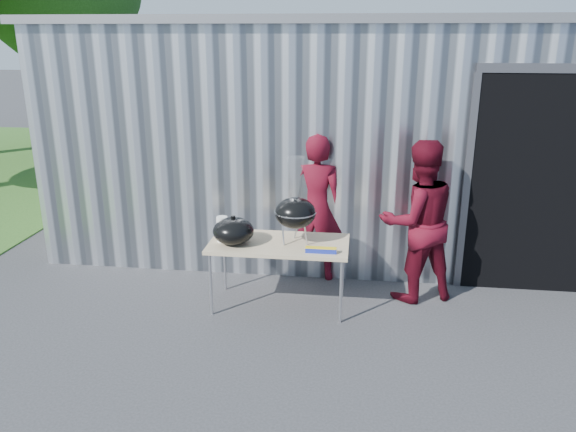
# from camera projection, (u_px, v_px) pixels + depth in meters

# --- Properties ---
(ground) EXTENTS (80.00, 80.00, 0.00)m
(ground) POSITION_uv_depth(u_px,v_px,m) (265.00, 347.00, 5.44)
(ground) COLOR #313134
(building) EXTENTS (8.20, 6.20, 3.10)m
(building) POSITION_uv_depth(u_px,v_px,m) (366.00, 121.00, 9.17)
(building) COLOR silver
(building) RESTS_ON ground
(folding_table) EXTENTS (1.50, 0.75, 0.75)m
(folding_table) POSITION_uv_depth(u_px,v_px,m) (279.00, 246.00, 6.07)
(folding_table) COLOR tan
(folding_table) RESTS_ON ground
(kettle_grill) EXTENTS (0.44, 0.44, 0.94)m
(kettle_grill) POSITION_uv_depth(u_px,v_px,m) (295.00, 206.00, 5.91)
(kettle_grill) COLOR black
(kettle_grill) RESTS_ON folding_table
(grill_lid) EXTENTS (0.44, 0.44, 0.32)m
(grill_lid) POSITION_uv_depth(u_px,v_px,m) (233.00, 231.00, 5.98)
(grill_lid) COLOR black
(grill_lid) RESTS_ON folding_table
(paper_towels) EXTENTS (0.12, 0.12, 0.28)m
(paper_towels) POSITION_uv_depth(u_px,v_px,m) (222.00, 229.00, 6.04)
(paper_towels) COLOR white
(paper_towels) RESTS_ON folding_table
(white_tub) EXTENTS (0.20, 0.15, 0.10)m
(white_tub) POSITION_uv_depth(u_px,v_px,m) (233.00, 230.00, 6.29)
(white_tub) COLOR white
(white_tub) RESTS_ON folding_table
(foil_box) EXTENTS (0.32, 0.05, 0.06)m
(foil_box) POSITION_uv_depth(u_px,v_px,m) (321.00, 250.00, 5.75)
(foil_box) COLOR #172799
(foil_box) RESTS_ON folding_table
(person_cook) EXTENTS (0.72, 0.53, 1.80)m
(person_cook) POSITION_uv_depth(u_px,v_px,m) (316.00, 207.00, 6.77)
(person_cook) COLOR #4E0916
(person_cook) RESTS_ON ground
(person_bystander) EXTENTS (1.08, 0.97, 1.83)m
(person_bystander) POSITION_uv_depth(u_px,v_px,m) (418.00, 221.00, 6.21)
(person_bystander) COLOR #4E0916
(person_bystander) RESTS_ON ground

